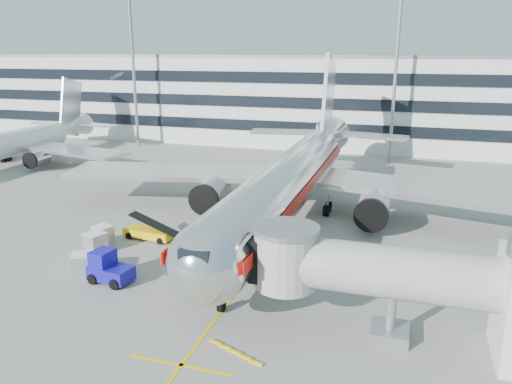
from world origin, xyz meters
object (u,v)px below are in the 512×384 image
(baggage_tug, at_px, (108,268))
(ramp_worker, at_px, (205,243))
(main_jet, at_px, (293,177))
(cargo_container_left, at_px, (96,242))
(cargo_container_front, at_px, (83,264))
(belt_loader, at_px, (149,232))
(cargo_container_right, at_px, (103,235))

(baggage_tug, relative_size, ramp_worker, 2.10)
(ramp_worker, bearing_deg, main_jet, 36.97)
(baggage_tug, bearing_deg, cargo_container_left, 132.91)
(cargo_container_front, bearing_deg, baggage_tug, -11.74)
(belt_loader, bearing_deg, main_jet, 41.44)
(cargo_container_right, bearing_deg, ramp_worker, 5.07)
(main_jet, height_order, belt_loader, main_jet)
(baggage_tug, xyz_separation_m, cargo_container_right, (-4.76, 6.35, -0.23))
(main_jet, relative_size, cargo_container_front, 25.55)
(cargo_container_left, distance_m, ramp_worker, 9.17)
(ramp_worker, bearing_deg, cargo_container_right, 156.09)
(belt_loader, relative_size, cargo_container_right, 2.67)
(baggage_tug, height_order, cargo_container_left, baggage_tug)
(belt_loader, distance_m, cargo_container_front, 8.05)
(cargo_container_left, xyz_separation_m, cargo_container_front, (1.66, -4.05, -0.00))
(main_jet, relative_size, baggage_tug, 15.31)
(belt_loader, xyz_separation_m, ramp_worker, (5.97, -1.33, 0.15))
(main_jet, distance_m, cargo_container_right, 18.70)
(belt_loader, relative_size, cargo_container_left, 2.49)
(main_jet, distance_m, belt_loader, 14.89)
(ramp_worker, bearing_deg, baggage_tug, -151.25)
(cargo_container_left, bearing_deg, main_jet, 44.60)
(belt_loader, xyz_separation_m, cargo_container_right, (-3.33, -2.16, 0.15))
(cargo_container_front, relative_size, ramp_worker, 1.26)
(main_jet, relative_size, cargo_container_right, 28.26)
(belt_loader, bearing_deg, cargo_container_left, -125.91)
(belt_loader, bearing_deg, cargo_container_front, -98.35)
(belt_loader, relative_size, baggage_tug, 1.45)
(cargo_container_right, height_order, ramp_worker, ramp_worker)
(belt_loader, distance_m, ramp_worker, 6.12)
(baggage_tug, distance_m, cargo_container_right, 7.94)
(belt_loader, height_order, baggage_tug, baggage_tug)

